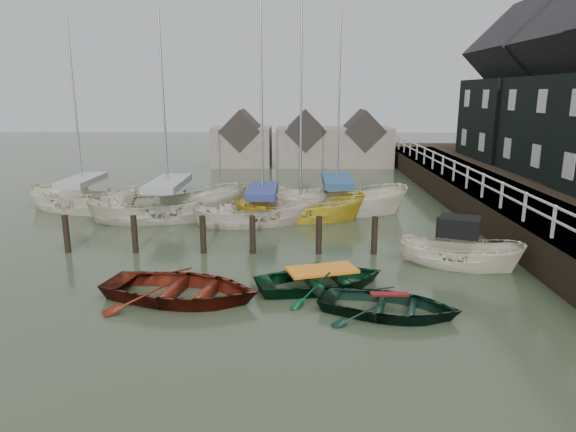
{
  "coord_description": "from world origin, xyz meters",
  "views": [
    {
      "loc": [
        0.43,
        -14.83,
        5.74
      ],
      "look_at": [
        0.08,
        3.02,
        1.4
      ],
      "focal_mm": 32.0,
      "sensor_mm": 36.0,
      "label": 1
    }
  ],
  "objects_px": {
    "sailboat_e": "(85,209)",
    "sailboat_a": "(170,217)",
    "sailboat_b": "(263,221)",
    "rowboat_dkgreen": "(388,314)",
    "rowboat_green": "(322,288)",
    "sailboat_d": "(336,211)",
    "motorboat": "(458,263)",
    "sailboat_c": "(300,219)",
    "rowboat_red": "(182,299)"
  },
  "relations": [
    {
      "from": "motorboat",
      "to": "sailboat_c",
      "type": "height_order",
      "value": "sailboat_c"
    },
    {
      "from": "rowboat_green",
      "to": "sailboat_d",
      "type": "relative_size",
      "value": 0.33
    },
    {
      "from": "rowboat_red",
      "to": "rowboat_green",
      "type": "distance_m",
      "value": 4.13
    },
    {
      "from": "motorboat",
      "to": "sailboat_a",
      "type": "relative_size",
      "value": 0.42
    },
    {
      "from": "motorboat",
      "to": "sailboat_b",
      "type": "relative_size",
      "value": 0.39
    },
    {
      "from": "sailboat_a",
      "to": "rowboat_dkgreen",
      "type": "bearing_deg",
      "value": -155.63
    },
    {
      "from": "motorboat",
      "to": "sailboat_c",
      "type": "distance_m",
      "value": 8.35
    },
    {
      "from": "rowboat_green",
      "to": "rowboat_dkgreen",
      "type": "height_order",
      "value": "rowboat_green"
    },
    {
      "from": "rowboat_green",
      "to": "sailboat_b",
      "type": "distance_m",
      "value": 8.26
    },
    {
      "from": "sailboat_d",
      "to": "rowboat_dkgreen",
      "type": "bearing_deg",
      "value": -172.12
    },
    {
      "from": "sailboat_e",
      "to": "sailboat_b",
      "type": "bearing_deg",
      "value": -82.72
    },
    {
      "from": "rowboat_green",
      "to": "rowboat_dkgreen",
      "type": "distance_m",
      "value": 2.5
    },
    {
      "from": "sailboat_c",
      "to": "rowboat_dkgreen",
      "type": "bearing_deg",
      "value": -169.57
    },
    {
      "from": "sailboat_a",
      "to": "rowboat_red",
      "type": "bearing_deg",
      "value": -178.82
    },
    {
      "from": "rowboat_green",
      "to": "sailboat_c",
      "type": "height_order",
      "value": "sailboat_c"
    },
    {
      "from": "motorboat",
      "to": "sailboat_c",
      "type": "xyz_separation_m",
      "value": [
        -5.31,
        6.44,
        -0.09
      ]
    },
    {
      "from": "sailboat_a",
      "to": "sailboat_d",
      "type": "distance_m",
      "value": 7.98
    },
    {
      "from": "rowboat_red",
      "to": "sailboat_e",
      "type": "distance_m",
      "value": 13.33
    },
    {
      "from": "rowboat_red",
      "to": "sailboat_b",
      "type": "xyz_separation_m",
      "value": [
        1.71,
        8.91,
        0.06
      ]
    },
    {
      "from": "sailboat_c",
      "to": "sailboat_e",
      "type": "bearing_deg",
      "value": 79.18
    },
    {
      "from": "rowboat_red",
      "to": "sailboat_b",
      "type": "bearing_deg",
      "value": 1.05
    },
    {
      "from": "sailboat_b",
      "to": "sailboat_e",
      "type": "xyz_separation_m",
      "value": [
        -9.03,
        2.23,
        -0.0
      ]
    },
    {
      "from": "motorboat",
      "to": "sailboat_a",
      "type": "bearing_deg",
      "value": 82.07
    },
    {
      "from": "sailboat_a",
      "to": "sailboat_d",
      "type": "height_order",
      "value": "sailboat_d"
    },
    {
      "from": "sailboat_c",
      "to": "sailboat_e",
      "type": "relative_size",
      "value": 1.09
    },
    {
      "from": "rowboat_red",
      "to": "sailboat_d",
      "type": "xyz_separation_m",
      "value": [
        5.17,
        10.96,
        0.06
      ]
    },
    {
      "from": "rowboat_dkgreen",
      "to": "sailboat_b",
      "type": "height_order",
      "value": "sailboat_b"
    },
    {
      "from": "motorboat",
      "to": "sailboat_d",
      "type": "height_order",
      "value": "sailboat_d"
    },
    {
      "from": "rowboat_dkgreen",
      "to": "motorboat",
      "type": "distance_m",
      "value": 4.94
    },
    {
      "from": "rowboat_green",
      "to": "sailboat_b",
      "type": "xyz_separation_m",
      "value": [
        -2.3,
        7.93,
        0.06
      ]
    },
    {
      "from": "motorboat",
      "to": "sailboat_e",
      "type": "bearing_deg",
      "value": 84.96
    },
    {
      "from": "sailboat_a",
      "to": "sailboat_e",
      "type": "distance_m",
      "value": 4.91
    },
    {
      "from": "motorboat",
      "to": "sailboat_d",
      "type": "bearing_deg",
      "value": 45.82
    },
    {
      "from": "rowboat_red",
      "to": "sailboat_d",
      "type": "relative_size",
      "value": 0.38
    },
    {
      "from": "sailboat_e",
      "to": "rowboat_dkgreen",
      "type": "bearing_deg",
      "value": -111.51
    },
    {
      "from": "sailboat_a",
      "to": "sailboat_b",
      "type": "relative_size",
      "value": 0.92
    },
    {
      "from": "sailboat_b",
      "to": "sailboat_d",
      "type": "height_order",
      "value": "sailboat_d"
    },
    {
      "from": "sailboat_a",
      "to": "sailboat_e",
      "type": "xyz_separation_m",
      "value": [
        -4.64,
        1.6,
        0.0
      ]
    },
    {
      "from": "rowboat_red",
      "to": "sailboat_a",
      "type": "relative_size",
      "value": 0.43
    },
    {
      "from": "sailboat_b",
      "to": "sailboat_e",
      "type": "height_order",
      "value": "sailboat_b"
    },
    {
      "from": "rowboat_dkgreen",
      "to": "motorboat",
      "type": "xyz_separation_m",
      "value": [
        3.01,
        3.91,
        0.1
      ]
    },
    {
      "from": "rowboat_green",
      "to": "sailboat_c",
      "type": "bearing_deg",
      "value": -13.51
    },
    {
      "from": "motorboat",
      "to": "sailboat_e",
      "type": "height_order",
      "value": "sailboat_e"
    },
    {
      "from": "motorboat",
      "to": "sailboat_a",
      "type": "xyz_separation_m",
      "value": [
        -11.39,
        6.49,
        -0.05
      ]
    },
    {
      "from": "rowboat_green",
      "to": "sailboat_e",
      "type": "relative_size",
      "value": 0.39
    },
    {
      "from": "sailboat_e",
      "to": "sailboat_a",
      "type": "bearing_deg",
      "value": -87.9
    },
    {
      "from": "sailboat_a",
      "to": "sailboat_d",
      "type": "relative_size",
      "value": 0.87
    },
    {
      "from": "rowboat_dkgreen",
      "to": "sailboat_a",
      "type": "distance_m",
      "value": 13.35
    },
    {
      "from": "motorboat",
      "to": "sailboat_a",
      "type": "distance_m",
      "value": 13.11
    },
    {
      "from": "rowboat_dkgreen",
      "to": "rowboat_green",
      "type": "bearing_deg",
      "value": 58.89
    }
  ]
}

